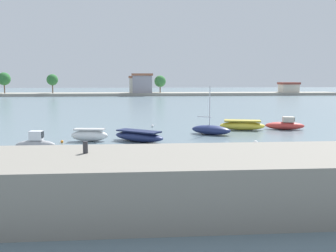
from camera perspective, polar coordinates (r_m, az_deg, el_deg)
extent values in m
plane|color=slate|center=(23.78, 3.96, -7.17)|extent=(400.00, 400.00, 0.00)
cube|color=gray|center=(17.43, 7.12, -8.32)|extent=(75.73, 5.91, 2.53)
cylinder|color=#2D2D33|center=(17.57, -12.35, -3.15)|extent=(0.23, 0.23, 0.55)
ellipsoid|color=#9E9EA3|center=(32.55, -19.34, -2.79)|extent=(3.30, 1.13, 0.92)
cube|color=silver|center=(32.39, -19.27, -1.36)|extent=(1.06, 0.73, 0.74)
cube|color=black|center=(32.23, -18.41, -1.23)|extent=(0.12, 0.60, 0.51)
ellipsoid|color=white|center=(36.20, -11.77, -1.43)|extent=(3.61, 1.60, 1.06)
cube|color=#AFAFAF|center=(36.12, -11.79, -0.50)|extent=(2.89, 1.33, 0.13)
ellipsoid|color=navy|center=(35.42, -4.43, -1.61)|extent=(5.30, 4.51, 0.91)
cube|color=#161E41|center=(35.35, -4.44, -0.78)|extent=(4.28, 3.67, 0.13)
ellipsoid|color=navy|center=(39.84, 6.50, -0.60)|extent=(4.50, 3.76, 0.97)
cylinder|color=silver|center=(39.64, 6.31, 3.05)|extent=(0.10, 0.10, 4.10)
cylinder|color=#B7B7BC|center=(39.98, 5.49, 1.39)|extent=(1.35, 0.93, 0.08)
ellipsoid|color=yellow|center=(43.84, 11.13, 0.03)|extent=(5.32, 2.86, 0.96)
cube|color=#A8952A|center=(43.77, 11.14, 0.77)|extent=(4.27, 2.36, 0.17)
ellipsoid|color=#C63833|center=(45.46, 17.18, 0.04)|extent=(4.60, 2.49, 0.87)
cube|color=#BCB2A3|center=(45.42, 17.69, 0.96)|extent=(1.46, 1.32, 0.60)
cube|color=black|center=(45.50, 18.47, 1.01)|extent=(0.31, 0.93, 0.42)
sphere|color=orange|center=(35.88, -15.70, -2.27)|extent=(0.26, 0.26, 0.26)
sphere|color=white|center=(34.22, 13.08, -2.51)|extent=(0.43, 0.43, 0.43)
sphere|color=white|center=(45.53, -2.36, 0.01)|extent=(0.29, 0.29, 0.29)
cube|color=#9E998C|center=(126.02, -3.02, 4.83)|extent=(127.11, 9.59, 0.90)
cube|color=beige|center=(124.90, -4.84, 6.11)|extent=(4.31, 4.26, 4.83)
cube|color=#995B42|center=(124.87, -4.85, 7.38)|extent=(4.74, 4.68, 0.70)
cube|color=#99939E|center=(124.93, -3.90, 6.30)|extent=(6.29, 5.16, 5.62)
cube|color=#995B42|center=(124.91, -3.91, 7.75)|extent=(6.92, 5.68, 0.70)
cube|color=beige|center=(135.04, 17.73, 5.43)|extent=(5.59, 4.99, 2.70)
cube|color=brown|center=(135.01, 17.75, 6.15)|extent=(6.15, 5.48, 0.70)
cylinder|color=brown|center=(131.72, -23.43, 5.19)|extent=(0.36, 0.36, 2.95)
sphere|color=#2D6B33|center=(131.67, -23.50, 6.54)|extent=(4.09, 4.09, 4.09)
cylinder|color=brown|center=(128.10, -17.00, 5.40)|extent=(0.36, 0.36, 2.84)
sphere|color=#2D6B33|center=(128.05, -17.05, 6.68)|extent=(3.60, 3.60, 3.60)
cylinder|color=brown|center=(126.26, -1.20, 5.56)|extent=(0.36, 0.36, 2.25)
sphere|color=#387A3D|center=(126.21, -1.20, 6.76)|extent=(3.81, 3.81, 3.81)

